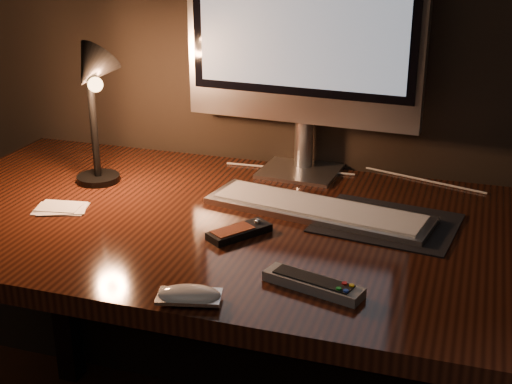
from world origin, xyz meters
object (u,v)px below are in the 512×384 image
(keyboard, at_px, (318,209))
(tv_remote, at_px, (313,284))
(monitor, at_px, (303,28))
(mouse, at_px, (189,297))
(desk, at_px, (286,267))
(desk_lamp, at_px, (92,90))
(media_remote, at_px, (239,231))

(keyboard, relative_size, tv_remote, 2.66)
(monitor, height_order, mouse, monitor)
(desk, height_order, desk_lamp, desk_lamp)
(mouse, bearing_deg, monitor, 75.19)
(monitor, relative_size, keyboard, 1.22)
(monitor, distance_m, tv_remote, 0.66)
(media_remote, bearing_deg, tv_remote, -95.49)
(desk, bearing_deg, media_remote, -113.23)
(mouse, relative_size, desk_lamp, 0.31)
(tv_remote, height_order, desk_lamp, desk_lamp)
(tv_remote, bearing_deg, media_remote, 154.35)
(monitor, distance_m, mouse, 0.73)
(keyboard, height_order, desk_lamp, desk_lamp)
(desk_lamp, bearing_deg, keyboard, -5.50)
(monitor, relative_size, mouse, 5.66)
(desk_lamp, bearing_deg, media_remote, -27.28)
(desk_lamp, bearing_deg, monitor, 23.22)
(desk, distance_m, media_remote, 0.20)
(media_remote, bearing_deg, monitor, 32.24)
(monitor, bearing_deg, desk, -77.69)
(desk_lamp, bearing_deg, desk, -7.83)
(desk, relative_size, desk_lamp, 4.75)
(keyboard, bearing_deg, tv_remote, -68.36)
(monitor, bearing_deg, keyboard, -62.91)
(mouse, bearing_deg, keyboard, 61.53)
(desk_lamp, bearing_deg, tv_remote, -34.42)
(monitor, height_order, tv_remote, monitor)
(media_remote, distance_m, tv_remote, 0.25)
(mouse, distance_m, media_remote, 0.27)
(monitor, xyz_separation_m, media_remote, (-0.02, -0.38, -0.34))
(mouse, height_order, desk_lamp, desk_lamp)
(desk_lamp, bearing_deg, mouse, -52.35)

